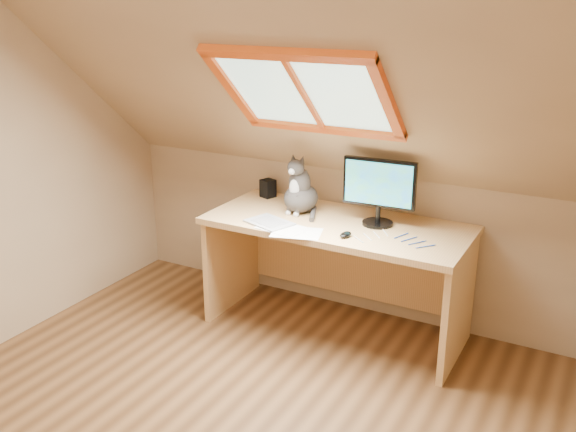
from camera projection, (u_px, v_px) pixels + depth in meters
The scene contains 9 objects.
room_shell at pixel (181, 174), 2.66m from camera, with size 3.52×3.52×2.41m.
desk at pixel (341, 252), 4.21m from camera, with size 1.68×0.73×0.77m.
monitor at pixel (379, 188), 3.94m from camera, with size 0.46×0.19×0.42m.
cat at pixel (300, 191), 4.21m from camera, with size 0.25×0.29×0.40m.
desk_speaker at pixel (268, 188), 4.56m from camera, with size 0.09×0.09×0.13m, color black.
graphics_tablet at pixel (269, 223), 4.04m from camera, with size 0.29×0.20×0.01m, color #B2B2B7.
mouse at pixel (346, 235), 3.82m from camera, with size 0.05×0.10×0.03m, color black.
papers at pixel (293, 229), 3.94m from camera, with size 0.33×0.27×0.00m.
cables at pixel (397, 239), 3.78m from camera, with size 0.51×0.26×0.01m.
Camera 1 is at (1.62, -2.14, 2.14)m, focal length 40.00 mm.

